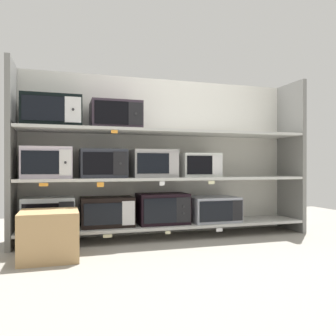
# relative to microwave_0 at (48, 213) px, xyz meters

# --- Properties ---
(ground) EXTENTS (7.09, 6.00, 0.02)m
(ground) POSITION_rel_microwave_0_xyz_m (1.24, -1.00, -0.32)
(ground) COLOR gray
(back_panel) EXTENTS (3.29, 0.04, 1.79)m
(back_panel) POSITION_rel_microwave_0_xyz_m (1.24, 0.28, 0.58)
(back_panel) COLOR beige
(back_panel) RESTS_ON ground
(upright_left) EXTENTS (0.05, 0.50, 1.79)m
(upright_left) POSITION_rel_microwave_0_xyz_m (-0.34, 0.00, 0.58)
(upright_left) COLOR slate
(upright_left) RESTS_ON ground
(upright_right) EXTENTS (0.05, 0.50, 1.79)m
(upright_right) POSITION_rel_microwave_0_xyz_m (2.81, 0.00, 0.58)
(upright_right) COLOR slate
(upright_right) RESTS_ON ground
(shelf_0) EXTENTS (3.09, 0.50, 0.03)m
(shelf_0) POSITION_rel_microwave_0_xyz_m (1.24, 0.00, -0.17)
(shelf_0) COLOR beige
(shelf_0) RESTS_ON ground
(microwave_0) EXTENTS (0.50, 0.37, 0.32)m
(microwave_0) POSITION_rel_microwave_0_xyz_m (0.00, 0.00, 0.00)
(microwave_0) COLOR #B1B9BC
(microwave_0) RESTS_ON shelf_0
(microwave_1) EXTENTS (0.54, 0.34, 0.30)m
(microwave_1) POSITION_rel_microwave_0_xyz_m (0.58, 0.00, -0.01)
(microwave_1) COLOR black
(microwave_1) RESTS_ON shelf_0
(microwave_2) EXTENTS (0.54, 0.36, 0.33)m
(microwave_2) POSITION_rel_microwave_0_xyz_m (1.17, -0.00, 0.01)
(microwave_2) COLOR black
(microwave_2) RESTS_ON shelf_0
(microwave_3) EXTENTS (0.54, 0.43, 0.28)m
(microwave_3) POSITION_rel_microwave_0_xyz_m (1.77, -0.00, -0.02)
(microwave_3) COLOR #979BA8
(microwave_3) RESTS_ON shelf_0
(price_tag_0) EXTENTS (0.07, 0.00, 0.05)m
(price_tag_0) POSITION_rel_microwave_0_xyz_m (0.02, -0.25, -0.22)
(price_tag_0) COLOR white
(price_tag_1) EXTENTS (0.09, 0.00, 0.03)m
(price_tag_1) POSITION_rel_microwave_0_xyz_m (0.55, -0.25, -0.21)
(price_tag_1) COLOR beige
(price_tag_2) EXTENTS (0.05, 0.00, 0.03)m
(price_tag_2) POSITION_rel_microwave_0_xyz_m (1.16, -0.25, -0.21)
(price_tag_2) COLOR beige
(price_tag_3) EXTENTS (0.07, 0.00, 0.04)m
(price_tag_3) POSITION_rel_microwave_0_xyz_m (1.73, -0.25, -0.21)
(price_tag_3) COLOR white
(shelf_1) EXTENTS (3.09, 0.50, 0.03)m
(shelf_1) POSITION_rel_microwave_0_xyz_m (1.24, 0.00, 0.33)
(shelf_1) COLOR beige
(microwave_4) EXTENTS (0.47, 0.42, 0.31)m
(microwave_4) POSITION_rel_microwave_0_xyz_m (-0.01, 0.00, 0.50)
(microwave_4) COLOR #BEB0BF
(microwave_4) RESTS_ON shelf_1
(microwave_5) EXTENTS (0.46, 0.44, 0.29)m
(microwave_5) POSITION_rel_microwave_0_xyz_m (0.53, -0.00, 0.49)
(microwave_5) COLOR #2C2E37
(microwave_5) RESTS_ON shelf_1
(microwave_6) EXTENTS (0.47, 0.36, 0.30)m
(microwave_6) POSITION_rel_microwave_0_xyz_m (1.07, 0.00, 0.49)
(microwave_6) COLOR #A5A2A2
(microwave_6) RESTS_ON shelf_1
(microwave_7) EXTENTS (0.43, 0.33, 0.26)m
(microwave_7) POSITION_rel_microwave_0_xyz_m (1.60, -0.00, 0.48)
(microwave_7) COLOR silver
(microwave_7) RESTS_ON shelf_1
(price_tag_4) EXTENTS (0.08, 0.00, 0.03)m
(price_tag_4) POSITION_rel_microwave_0_xyz_m (-0.03, -0.25, 0.30)
(price_tag_4) COLOR orange
(price_tag_5) EXTENTS (0.07, 0.00, 0.05)m
(price_tag_5) POSITION_rel_microwave_0_xyz_m (0.48, -0.25, 0.29)
(price_tag_5) COLOR orange
(price_tag_6) EXTENTS (0.06, 0.00, 0.04)m
(price_tag_6) POSITION_rel_microwave_0_xyz_m (1.10, -0.25, 0.29)
(price_tag_6) COLOR white
(price_tag_7) EXTENTS (0.07, 0.00, 0.03)m
(price_tag_7) POSITION_rel_microwave_0_xyz_m (1.64, -0.25, 0.29)
(price_tag_7) COLOR beige
(shelf_2) EXTENTS (3.09, 0.50, 0.03)m
(shelf_2) POSITION_rel_microwave_0_xyz_m (1.24, 0.00, 0.84)
(shelf_2) COLOR beige
(microwave_8) EXTENTS (0.57, 0.43, 0.30)m
(microwave_8) POSITION_rel_microwave_0_xyz_m (0.03, -0.00, 1.00)
(microwave_8) COLOR black
(microwave_8) RESTS_ON shelf_2
(microwave_9) EXTENTS (0.51, 0.42, 0.28)m
(microwave_9) POSITION_rel_microwave_0_xyz_m (0.66, -0.00, 0.99)
(microwave_9) COLOR #352935
(microwave_9) RESTS_ON shelf_2
(price_tag_8) EXTENTS (0.06, 0.00, 0.03)m
(price_tag_8) POSITION_rel_microwave_0_xyz_m (0.62, -0.25, 0.80)
(price_tag_8) COLOR orange
(shipping_carton) EXTENTS (0.47, 0.47, 0.40)m
(shipping_carton) POSITION_rel_microwave_0_xyz_m (0.03, -0.57, -0.11)
(shipping_carton) COLOR tan
(shipping_carton) RESTS_ON ground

